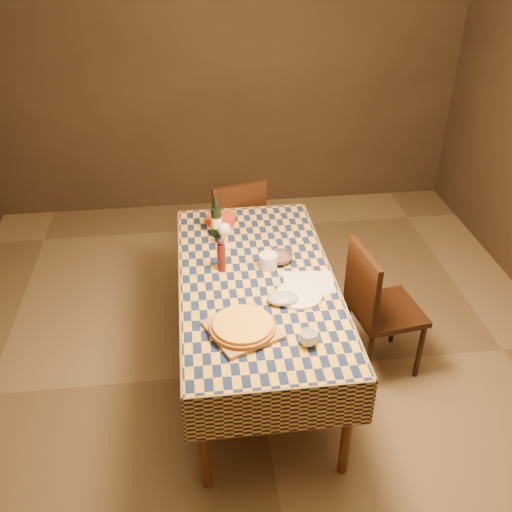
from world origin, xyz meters
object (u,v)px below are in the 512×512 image
pizza (243,326)px  chair_far (235,226)px  bowl (280,258)px  wine_bottle (216,221)px  cutting_board (243,330)px  chair_right (376,304)px  white_plate (299,295)px  dining_table (257,289)px

pizza → chair_far: 1.58m
pizza → bowl: (0.30, 0.64, -0.01)m
pizza → wine_bottle: wine_bottle is taller
bowl → cutting_board: bearing=-115.1°
wine_bottle → chair_right: bearing=-30.3°
cutting_board → bowl: bowl is taller
cutting_board → chair_far: 1.58m
wine_bottle → white_plate: bearing=-60.3°
dining_table → pizza: bearing=-105.9°
chair_far → chair_right: 1.37m
bowl → wine_bottle: wine_bottle is taller
dining_table → wine_bottle: (-0.21, 0.54, 0.19)m
pizza → bowl: 0.71m
pizza → dining_table: bearing=74.1°
wine_bottle → pizza: bearing=-86.0°
wine_bottle → chair_far: size_ratio=0.32×
bowl → wine_bottle: 0.54m
pizza → chair_right: chair_right is taller
wine_bottle → chair_right: 1.18m
dining_table → white_plate: 0.31m
chair_far → chair_right: (0.80, -1.11, 0.00)m
wine_bottle → chair_right: wine_bottle is taller
white_plate → bowl: bearing=98.2°
white_plate → chair_right: (0.54, 0.18, -0.26)m
cutting_board → bowl: 0.71m
cutting_board → chair_right: bearing=26.6°
chair_far → white_plate: bearing=-78.7°
white_plate → chair_right: bearing=18.1°
chair_right → white_plate: bearing=-161.9°
pizza → white_plate: 0.45m
pizza → white_plate: bearing=37.5°
chair_right → wine_bottle: bearing=149.7°
chair_far → cutting_board: bearing=-93.6°
pizza → wine_bottle: (-0.07, 1.02, 0.07)m
cutting_board → pizza: size_ratio=0.73×
pizza → wine_bottle: size_ratio=1.57×
chair_right → bowl: bearing=162.1°
dining_table → pizza: size_ratio=3.99×
dining_table → pizza: pizza is taller
cutting_board → chair_right: chair_right is taller
cutting_board → pizza: pizza is taller
cutting_board → wine_bottle: wine_bottle is taller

